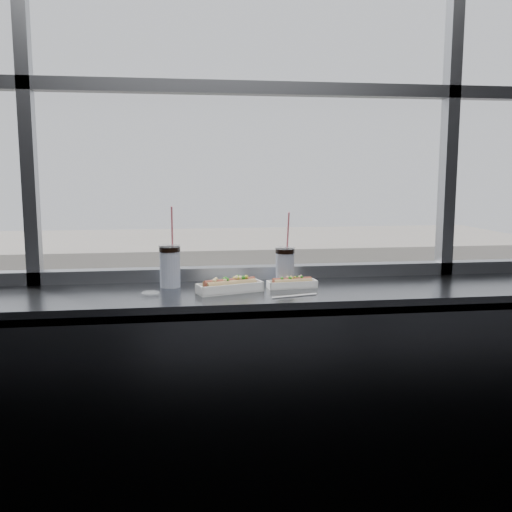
{
  "coord_description": "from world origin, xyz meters",
  "views": [
    {
      "loc": [
        -0.36,
        -1.21,
        1.61
      ],
      "look_at": [
        -0.01,
        1.23,
        1.25
      ],
      "focal_mm": 40.0,
      "sensor_mm": 36.0,
      "label": 1
    }
  ],
  "objects": [
    {
      "name": "tree_left",
      "position": [
        -9.42,
        29.5,
        -8.06
      ],
      "size": [
        2.78,
        2.78,
        4.34
      ],
      "color": "#47382B",
      "rests_on": "far_sidewalk"
    },
    {
      "name": "hotdog_tray_right",
      "position": [
        0.16,
        1.25,
        1.12
      ],
      "size": [
        0.23,
        0.09,
        0.05
      ],
      "rotation": [
        0.0,
        0.0,
        0.1
      ],
      "color": "white",
      "rests_on": "counter"
    },
    {
      "name": "far_sidewalk",
      "position": [
        0.0,
        29.5,
        -10.98
      ],
      "size": [
        80.0,
        6.0,
        0.04
      ],
      "primitive_type": "cube",
      "color": "gray",
      "rests_on": "plaza_ground"
    },
    {
      "name": "window_mullions",
      "position": [
        0.0,
        1.5,
        2.3
      ],
      "size": [
        6.0,
        0.08,
        2.4
      ],
      "primitive_type": null,
      "color": "gray",
      "rests_on": "ground"
    },
    {
      "name": "car_far_a",
      "position": [
        -8.2,
        25.5,
        -9.9
      ],
      "size": [
        2.8,
        6.31,
        2.08
      ],
      "primitive_type": "imported",
      "rotation": [
        0.0,
        0.0,
        1.54
      ],
      "color": "black",
      "rests_on": "street_asphalt"
    },
    {
      "name": "street_asphalt",
      "position": [
        0.0,
        21.5,
        -10.97
      ],
      "size": [
        80.0,
        10.0,
        0.06
      ],
      "primitive_type": "cube",
      "color": "black",
      "rests_on": "plaza_ground"
    },
    {
      "name": "pedestrian_a",
      "position": [
        -4.07,
        30.42,
        -10.04
      ],
      "size": [
        0.61,
        0.81,
        1.83
      ],
      "primitive_type": "imported",
      "rotation": [
        0.0,
        0.0,
        1.57
      ],
      "color": "#66605B",
      "rests_on": "far_sidewalk"
    },
    {
      "name": "hotdog_tray_left",
      "position": [
        -0.13,
        1.19,
        1.13
      ],
      "size": [
        0.3,
        0.17,
        0.07
      ],
      "rotation": [
        0.0,
        0.0,
        0.3
      ],
      "color": "white",
      "rests_on": "counter"
    },
    {
      "name": "wrapper",
      "position": [
        -0.46,
        1.17,
        1.11
      ],
      "size": [
        0.09,
        0.06,
        0.02
      ],
      "primitive_type": "ellipsoid",
      "color": "silver",
      "rests_on": "counter"
    },
    {
      "name": "plaza_ground",
      "position": [
        0.0,
        45.0,
        -11.0
      ],
      "size": [
        120.0,
        120.0,
        0.0
      ],
      "primitive_type": "plane",
      "color": "gray",
      "rests_on": "ground"
    },
    {
      "name": "soda_cup_left",
      "position": [
        -0.38,
        1.34,
        1.21
      ],
      "size": [
        0.1,
        0.1,
        0.36
      ],
      "color": "white",
      "rests_on": "counter"
    },
    {
      "name": "loose_straw",
      "position": [
        0.13,
        1.06,
        1.1
      ],
      "size": [
        0.2,
        0.06,
        0.01
      ],
      "primitive_type": "cylinder",
      "rotation": [
        0.0,
        1.57,
        0.24
      ],
      "color": "white",
      "rests_on": "counter"
    },
    {
      "name": "wall_back_lower",
      "position": [
        0.0,
        1.5,
        0.55
      ],
      "size": [
        6.0,
        0.0,
        6.0
      ],
      "primitive_type": "plane",
      "rotation": [
        1.57,
        0.0,
        0.0
      ],
      "color": "black",
      "rests_on": "ground"
    },
    {
      "name": "counter_fascia",
      "position": [
        0.0,
        0.97,
        0.55
      ],
      "size": [
        6.0,
        0.04,
        1.04
      ],
      "primitive_type": "cube",
      "color": "slate",
      "rests_on": "ground"
    },
    {
      "name": "pedestrian_c",
      "position": [
        3.16,
        28.75,
        -9.84
      ],
      "size": [
        0.75,
        1.0,
        2.24
      ],
      "primitive_type": "imported",
      "rotation": [
        0.0,
        0.0,
        1.57
      ],
      "color": "#66605B",
      "rests_on": "far_sidewalk"
    },
    {
      "name": "counter",
      "position": [
        0.0,
        1.23,
        1.07
      ],
      "size": [
        6.0,
        0.55,
        0.06
      ],
      "primitive_type": "cube",
      "color": "slate",
      "rests_on": "ground"
    },
    {
      "name": "car_far_c",
      "position": [
        10.22,
        25.5,
        -9.93
      ],
      "size": [
        2.67,
        6.1,
        2.01
      ],
      "primitive_type": "imported",
      "rotation": [
        0.0,
        0.0,
        1.6
      ],
      "color": "#E9EFC4",
      "rests_on": "street_asphalt"
    },
    {
      "name": "far_building",
      "position": [
        0.0,
        39.5,
        -7.0
      ],
      "size": [
        50.0,
        14.0,
        8.0
      ],
      "primitive_type": "cube",
      "color": "#BBB0A3",
      "rests_on": "plaza_ground"
    },
    {
      "name": "pedestrian_b",
      "position": [
        -0.05,
        28.42,
        -9.88
      ],
      "size": [
        0.72,
        0.96,
        2.15
      ],
      "primitive_type": "imported",
      "rotation": [
        0.0,
        0.0,
        1.57
      ],
      "color": "#66605B",
      "rests_on": "far_sidewalk"
    },
    {
      "name": "car_near_d",
      "position": [
        5.76,
        17.5,
        -10.01
      ],
      "size": [
        2.97,
        5.83,
        1.86
      ],
      "primitive_type": "imported",
      "rotation": [
        0.0,
        0.0,
        1.69
      ],
      "color": "silver",
      "rests_on": "street_asphalt"
    },
    {
      "name": "window_glass",
      "position": [
        0.0,
        1.52,
        2.3
      ],
      "size": [
        6.0,
        0.0,
        6.0
      ],
      "primitive_type": "plane",
      "rotation": [
        1.57,
        0.0,
        0.0
      ],
      "color": "silver",
      "rests_on": "ground"
    },
    {
      "name": "tree_center",
      "position": [
        0.94,
        29.5,
        -7.41
      ],
      "size": [
        3.38,
        3.38,
        5.29
      ],
      "color": "#47382B",
      "rests_on": "far_sidewalk"
    },
    {
      "name": "tree_right",
      "position": [
        10.71,
        29.5,
        -7.24
      ],
      "size": [
        3.55,
        3.55,
        5.54
      ],
      "color": "#47382B",
      "rests_on": "far_sidewalk"
    },
    {
      "name": "car_near_c",
      "position": [
        -0.19,
        17.5,
        -9.79
      ],
      "size": [
        3.23,
        7.04,
        2.3
      ],
      "primitive_type": "imported",
      "rotation": [
        0.0,
        0.0,
        1.62
      ],
      "color": "#592B15",
      "rests_on": "street_asphalt"
    },
    {
      "name": "soda_cup_right",
      "position": [
        0.14,
        1.3,
        1.2
      ],
      "size": [
        0.09,
        0.09,
        0.34
      ],
      "color": "white",
      "rests_on": "counter"
    },
    {
      "name": "pedestrian_d",
      "position": [
        9.1,
        28.83,
        -10.04
      ],
      "size": [
        0.61,
        0.82,
        1.84
      ],
      "primitive_type": "imported",
      "rotation": [
        0.0,
        0.0,
        4.71
      ],
      "color": "#66605B",
      "rests_on": "far_sidewalk"
    }
  ]
}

